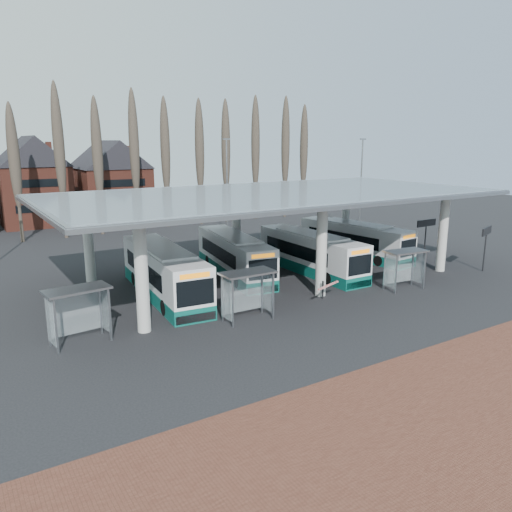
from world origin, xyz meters
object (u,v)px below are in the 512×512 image
bus_0 (164,273)px  shelter_0 (77,303)px  shelter_1 (246,284)px  bus_1 (234,256)px  shelter_2 (404,261)px  bus_2 (310,253)px  bus_3 (354,241)px

bus_0 → shelter_0: size_ratio=3.66×
shelter_0 → shelter_1: shelter_0 is taller
bus_0 → bus_1: 6.92m
shelter_2 → shelter_0: bearing=-179.5°
bus_1 → shelter_0: 15.07m
bus_2 → shelter_1: bearing=-145.0°
bus_0 → bus_2: (11.94, -0.16, -0.09)m
bus_0 → shelter_2: size_ratio=3.90×
shelter_1 → bus_3: bearing=28.7°
bus_0 → bus_3: bus_0 is taller
shelter_1 → bus_0: bearing=109.2°
bus_2 → shelter_1: 11.70m
bus_1 → bus_3: size_ratio=1.01×
bus_3 → shelter_1: bearing=-159.1°
bus_2 → shelter_2: bearing=-69.3°
bus_3 → shelter_0: (-24.92, -7.00, 0.65)m
bus_1 → shelter_0: size_ratio=3.47×
bus_2 → bus_1: bearing=156.8°
bus_2 → bus_3: (6.40, 2.03, -0.01)m
bus_0 → shelter_1: (2.27, -6.71, 0.53)m
shelter_1 → shelter_0: bearing=170.4°
bus_0 → bus_3: (18.34, 1.87, -0.10)m
bus_2 → shelter_2: (2.52, -7.02, 0.52)m
shelter_0 → shelter_2: 21.14m
bus_3 → shelter_0: bearing=-171.5°
shelter_1 → shelter_2: shelter_1 is taller
shelter_1 → shelter_2: 12.21m
shelter_2 → bus_1: bearing=136.1°
bus_3 → shelter_2: 9.86m
bus_0 → bus_2: bearing=4.1°
bus_1 → bus_0: bearing=-151.5°
shelter_1 → shelter_2: size_ratio=1.01×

